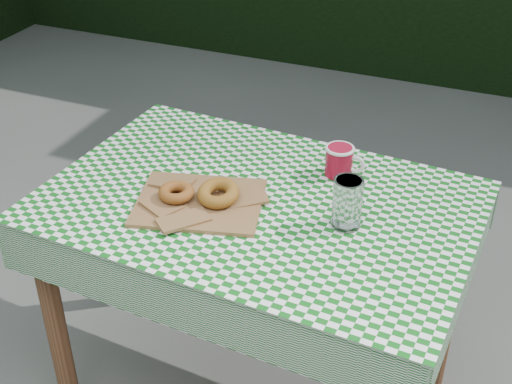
{
  "coord_description": "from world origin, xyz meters",
  "views": [
    {
      "loc": [
        0.67,
        -1.27,
        1.77
      ],
      "look_at": [
        0.09,
        0.15,
        0.79
      ],
      "focal_mm": 48.57,
      "sensor_mm": 36.0,
      "label": 1
    }
  ],
  "objects_px": {
    "paper_bag": "(199,201)",
    "drinking_glass": "(347,203)",
    "table": "(257,308)",
    "coffee_mug": "(339,161)"
  },
  "relations": [
    {
      "from": "paper_bag",
      "to": "drinking_glass",
      "type": "bearing_deg",
      "value": 7.77
    },
    {
      "from": "table",
      "to": "paper_bag",
      "type": "bearing_deg",
      "value": -146.83
    },
    {
      "from": "paper_bag",
      "to": "coffee_mug",
      "type": "height_order",
      "value": "coffee_mug"
    },
    {
      "from": "paper_bag",
      "to": "drinking_glass",
      "type": "relative_size",
      "value": 2.44
    },
    {
      "from": "table",
      "to": "coffee_mug",
      "type": "relative_size",
      "value": 7.25
    },
    {
      "from": "table",
      "to": "drinking_glass",
      "type": "relative_size",
      "value": 8.32
    },
    {
      "from": "coffee_mug",
      "to": "paper_bag",
      "type": "bearing_deg",
      "value": -134.53
    },
    {
      "from": "table",
      "to": "paper_bag",
      "type": "relative_size",
      "value": 3.42
    },
    {
      "from": "drinking_glass",
      "to": "coffee_mug",
      "type": "bearing_deg",
      "value": 110.7
    },
    {
      "from": "table",
      "to": "drinking_glass",
      "type": "height_order",
      "value": "drinking_glass"
    }
  ]
}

